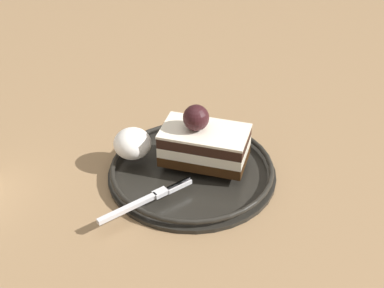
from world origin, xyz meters
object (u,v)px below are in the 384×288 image
Objects in this scene: whipped_cream_dollop at (132,143)px; fork at (149,198)px; cake_slice at (204,142)px; dessert_plate at (192,170)px.

fork is at bearing -98.73° from whipped_cream_dollop.
cake_slice is at bearing 25.59° from fork.
whipped_cream_dollop reaches higher than fork.
dessert_plate is at bearing -164.44° from cake_slice.
cake_slice is 0.10m from fork.
whipped_cream_dollop is (-0.07, 0.04, -0.01)m from cake_slice.
fork reaches higher than dessert_plate.
whipped_cream_dollop is 0.38× the size of fork.
cake_slice is at bearing -29.96° from whipped_cream_dollop.
whipped_cream_dollop is 0.08m from fork.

